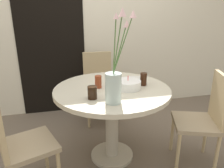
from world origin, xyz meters
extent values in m
plane|color=#6B5B4C|center=(0.00, 0.00, 0.00)|extent=(16.00, 16.00, 0.00)
cube|color=beige|center=(0.00, 1.27, 1.30)|extent=(8.00, 0.05, 2.60)
cube|color=black|center=(-0.56, 1.24, 1.02)|extent=(0.90, 0.01, 2.05)
cylinder|color=beige|center=(0.00, 0.00, 0.74)|extent=(1.09, 1.09, 0.04)
cylinder|color=#B7AD99|center=(0.00, 0.00, 0.37)|extent=(0.13, 0.13, 0.69)
cylinder|color=#B7AD99|center=(0.00, 0.00, 0.01)|extent=(0.44, 0.44, 0.03)
cube|color=#9E896B|center=(0.02, 0.80, 0.44)|extent=(0.41, 0.41, 0.04)
cube|color=tan|center=(0.03, 0.98, 0.69)|extent=(0.38, 0.05, 0.46)
cylinder|color=tan|center=(-0.15, 0.63, 0.21)|extent=(0.03, 0.03, 0.42)
cylinder|color=tan|center=(0.19, 0.62, 0.21)|extent=(0.03, 0.03, 0.42)
cylinder|color=tan|center=(-0.14, 0.97, 0.21)|extent=(0.03, 0.03, 0.42)
cylinder|color=tan|center=(0.20, 0.96, 0.21)|extent=(0.03, 0.03, 0.42)
cube|color=#9E896B|center=(-0.75, -0.28, 0.44)|extent=(0.51, 0.51, 0.04)
cylinder|color=tan|center=(-0.65, -0.06, 0.21)|extent=(0.03, 0.03, 0.42)
cylinder|color=tan|center=(-0.97, -0.18, 0.21)|extent=(0.03, 0.03, 0.42)
cube|color=#9E896B|center=(0.75, -0.27, 0.44)|extent=(0.51, 0.51, 0.04)
cube|color=tan|center=(0.92, -0.33, 0.69)|extent=(0.16, 0.37, 0.46)
cylinder|color=tan|center=(0.65, -0.05, 0.21)|extent=(0.03, 0.03, 0.42)
cylinder|color=tan|center=(0.53, -0.37, 0.21)|extent=(0.03, 0.03, 0.42)
cylinder|color=tan|center=(0.97, -0.17, 0.21)|extent=(0.03, 0.03, 0.42)
cylinder|color=tan|center=(0.85, -0.49, 0.21)|extent=(0.03, 0.03, 0.42)
cylinder|color=white|center=(0.14, -0.05, 0.80)|extent=(0.24, 0.24, 0.08)
cylinder|color=#E54C4C|center=(0.14, -0.05, 0.86)|extent=(0.01, 0.01, 0.04)
cylinder|color=#B2C6C1|center=(-0.07, -0.32, 0.88)|extent=(0.13, 0.13, 0.24)
cylinder|color=#4C7538|center=(0.01, -0.31, 1.21)|extent=(0.16, 0.04, 0.43)
cone|color=beige|center=(0.09, -0.29, 1.42)|extent=(0.05, 0.05, 0.06)
cylinder|color=#4C7538|center=(-0.04, -0.34, 1.22)|extent=(0.06, 0.05, 0.44)
cone|color=beige|center=(-0.02, -0.37, 1.44)|extent=(0.06, 0.06, 0.06)
cylinder|color=#4C7538|center=(-0.06, -0.35, 1.21)|extent=(0.02, 0.05, 0.42)
cone|color=beige|center=(-0.06, -0.37, 1.42)|extent=(0.04, 0.04, 0.04)
cylinder|color=#4C7538|center=(-0.01, -0.28, 1.18)|extent=(0.13, 0.09, 0.36)
cone|color=beige|center=(0.05, -0.25, 1.35)|extent=(0.05, 0.05, 0.05)
cylinder|color=silver|center=(0.30, 0.21, 0.76)|extent=(0.18, 0.18, 0.01)
cylinder|color=#33190C|center=(0.31, 0.01, 0.82)|extent=(0.06, 0.06, 0.12)
cylinder|color=black|center=(-0.22, -0.21, 0.81)|extent=(0.08, 0.08, 0.11)
cylinder|color=maroon|center=(-0.12, 0.04, 0.82)|extent=(0.06, 0.06, 0.12)
camera|label=1|loc=(-0.45, -1.86, 1.46)|focal=35.00mm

